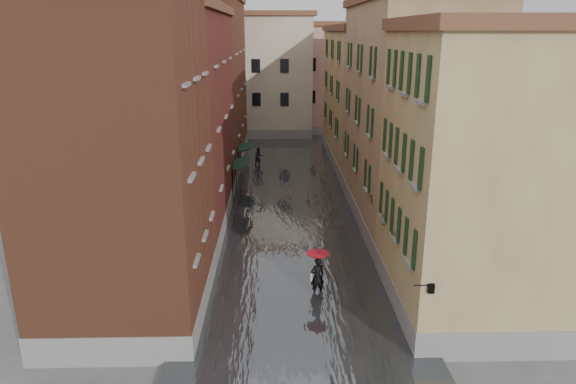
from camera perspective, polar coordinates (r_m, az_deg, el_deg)
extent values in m
plane|color=#535355|center=(24.66, 1.06, -10.31)|extent=(120.00, 120.00, 0.00)
cube|color=#44484B|center=(36.63, 0.20, -0.65)|extent=(10.00, 60.00, 0.20)
cube|color=brown|center=(21.28, -17.81, 3.07)|extent=(6.00, 8.00, 13.00)
cube|color=#5C1D1D|center=(31.81, -12.40, 7.58)|extent=(6.00, 14.00, 12.50)
cube|color=brown|center=(46.41, -9.04, 11.70)|extent=(6.00, 16.00, 14.00)
cube|color=#98754E|center=(22.10, 19.83, 1.36)|extent=(6.00, 8.00, 11.50)
cube|color=tan|center=(32.20, 13.10, 8.10)|extent=(6.00, 14.00, 13.00)
cube|color=#98754E|center=(46.84, 8.56, 10.23)|extent=(6.00, 16.00, 11.50)
cube|color=beige|center=(60.04, -3.41, 12.66)|extent=(12.00, 9.00, 13.00)
cube|color=tan|center=(62.43, 5.14, 12.35)|extent=(10.00, 9.00, 12.00)
cube|color=black|center=(36.51, -5.24, 3.22)|extent=(1.09, 3.30, 0.31)
cylinder|color=black|center=(35.26, -6.17, 0.74)|extent=(0.06, 0.06, 2.80)
cylinder|color=black|center=(38.42, -5.79, 2.15)|extent=(0.06, 0.06, 2.80)
cube|color=black|center=(41.77, -4.78, 5.04)|extent=(1.09, 2.95, 0.31)
cylinder|color=black|center=(40.64, -5.55, 3.00)|extent=(0.06, 0.06, 2.80)
cylinder|color=black|center=(43.49, -5.29, 3.97)|extent=(0.06, 0.06, 2.80)
cylinder|color=black|center=(18.58, 14.70, -9.99)|extent=(0.60, 0.05, 0.05)
cube|color=black|center=(18.71, 15.57, -10.21)|extent=(0.22, 0.22, 0.35)
cube|color=beige|center=(18.71, 15.57, -10.21)|extent=(0.14, 0.14, 0.24)
cube|color=brown|center=(22.23, 12.02, -4.97)|extent=(0.22, 0.85, 0.18)
imported|color=#265926|center=(22.07, 12.09, -3.96)|extent=(0.59, 0.51, 0.66)
cube|color=brown|center=(24.16, 10.89, -3.05)|extent=(0.22, 0.85, 0.18)
imported|color=#265926|center=(24.02, 10.95, -2.11)|extent=(0.59, 0.51, 0.66)
cube|color=brown|center=(26.93, 9.59, -0.82)|extent=(0.22, 0.85, 0.18)
imported|color=#265926|center=(26.80, 9.63, 0.03)|extent=(0.59, 0.51, 0.66)
imported|color=black|center=(23.43, 3.28, -9.37)|extent=(0.78, 0.64, 1.84)
cube|color=#BAB59A|center=(23.44, 2.58, -9.26)|extent=(0.08, 0.30, 0.38)
cylinder|color=black|center=(23.24, 3.30, -8.42)|extent=(0.02, 0.02, 1.00)
cone|color=#B30B1A|center=(23.00, 3.32, -7.15)|extent=(1.07, 1.07, 0.28)
imported|color=black|center=(45.42, -3.26, 3.92)|extent=(1.05, 0.96, 1.76)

